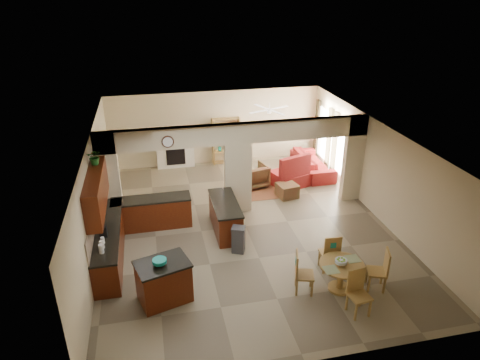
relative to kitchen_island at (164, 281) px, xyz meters
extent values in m
plane|color=#786D53|center=(2.45, 2.67, -0.49)|extent=(10.00, 10.00, 0.00)
plane|color=white|center=(2.45, 2.67, 2.31)|extent=(10.00, 10.00, 0.00)
plane|color=beige|center=(2.45, 7.67, 0.91)|extent=(8.00, 0.00, 8.00)
plane|color=beige|center=(2.45, -2.33, 0.91)|extent=(8.00, 0.00, 8.00)
plane|color=beige|center=(-1.55, 2.67, 0.91)|extent=(0.00, 10.00, 10.00)
plane|color=beige|center=(6.45, 2.67, 0.91)|extent=(0.00, 10.00, 10.00)
cube|color=beige|center=(-1.25, 3.67, 0.91)|extent=(0.60, 0.25, 2.80)
cube|color=beige|center=(2.45, 3.67, 0.61)|extent=(0.80, 0.25, 2.20)
cube|color=beige|center=(6.15, 3.67, 0.91)|extent=(0.60, 0.25, 2.80)
cube|color=beige|center=(2.45, 3.67, 2.01)|extent=(8.00, 0.25, 0.60)
cube|color=#400D07|center=(-1.25, 1.87, -0.06)|extent=(0.60, 3.20, 0.86)
cube|color=black|center=(-1.25, 1.87, 0.40)|extent=(0.62, 3.22, 0.05)
cube|color=tan|center=(-1.53, 1.87, 0.71)|extent=(0.02, 3.20, 0.55)
cube|color=#400D07|center=(-0.15, 3.24, -0.06)|extent=(2.20, 0.60, 0.86)
cube|color=black|center=(-0.15, 3.24, 0.40)|extent=(2.22, 0.62, 0.05)
cube|color=#400D07|center=(-1.37, 1.87, 1.43)|extent=(0.35, 2.40, 0.90)
cube|color=#400D07|center=(1.85, 2.57, -0.06)|extent=(0.65, 1.80, 0.86)
cube|color=black|center=(1.85, 2.57, 0.40)|extent=(0.70, 1.85, 0.05)
cube|color=silver|center=(1.85, 1.72, -0.07)|extent=(0.58, 0.04, 0.70)
cylinder|color=#462517|center=(0.45, 3.52, 1.96)|extent=(0.34, 0.03, 0.34)
cube|color=brown|center=(3.65, 4.77, -0.48)|extent=(1.60, 1.30, 0.01)
cube|color=silver|center=(0.85, 7.51, 0.06)|extent=(1.40, 0.28, 1.10)
cube|color=black|center=(0.85, 7.37, 0.01)|extent=(0.70, 0.04, 0.70)
cube|color=silver|center=(0.85, 7.49, 0.66)|extent=(1.60, 0.35, 0.10)
cube|color=olive|center=(2.80, 7.49, 0.41)|extent=(1.00, 0.32, 1.80)
cube|color=white|center=(6.42, 4.97, 0.71)|extent=(0.02, 0.90, 1.90)
cube|color=white|center=(6.42, 6.67, 0.71)|extent=(0.02, 0.90, 1.90)
cube|color=white|center=(6.42, 5.82, 0.56)|extent=(0.02, 0.70, 2.10)
cube|color=#42221A|center=(6.38, 4.37, 0.71)|extent=(0.10, 0.28, 2.30)
cube|color=#42221A|center=(6.38, 5.57, 0.71)|extent=(0.10, 0.28, 2.30)
cube|color=#42221A|center=(6.38, 6.07, 0.71)|extent=(0.10, 0.28, 2.30)
cube|color=#42221A|center=(6.38, 7.27, 0.71)|extent=(0.10, 0.28, 2.30)
cylinder|color=white|center=(3.95, 5.67, 2.07)|extent=(1.00, 1.00, 0.10)
cube|color=#400D07|center=(0.00, 0.00, -0.03)|extent=(1.24, 1.02, 0.92)
cube|color=black|center=(0.00, 0.00, 0.46)|extent=(1.30, 1.09, 0.05)
cylinder|color=#148A80|center=(-0.05, -0.06, 0.56)|extent=(0.30, 0.30, 0.14)
cube|color=#303032|center=(1.99, 1.47, -0.15)|extent=(0.40, 0.37, 0.68)
cylinder|color=olive|center=(3.94, -0.51, 0.18)|extent=(1.02, 1.02, 0.04)
cylinder|color=olive|center=(3.94, -0.51, -0.14)|extent=(0.15, 0.15, 0.65)
cylinder|color=olive|center=(3.94, -0.51, -0.46)|extent=(0.52, 0.52, 0.06)
cylinder|color=#60A022|center=(3.91, -0.51, 0.28)|extent=(0.27, 0.27, 0.14)
imported|color=maroon|center=(5.75, 5.93, -0.14)|extent=(2.43, 0.96, 0.71)
cube|color=maroon|center=(4.61, 5.08, -0.25)|extent=(1.46, 1.32, 0.48)
imported|color=maroon|center=(3.35, 5.24, -0.10)|extent=(1.01, 1.03, 0.78)
cube|color=maroon|center=(4.22, 4.23, -0.27)|extent=(0.71, 0.71, 0.44)
imported|color=#144E15|center=(-1.37, 2.49, 2.08)|extent=(0.37, 0.33, 0.40)
cube|color=olive|center=(3.98, 0.27, -0.04)|extent=(0.44, 0.44, 0.05)
cube|color=olive|center=(4.16, 0.43, -0.27)|extent=(0.04, 0.04, 0.44)
cube|color=olive|center=(3.82, 0.45, -0.27)|extent=(0.04, 0.04, 0.44)
cube|color=olive|center=(4.14, 0.09, -0.27)|extent=(0.04, 0.04, 0.44)
cube|color=olive|center=(3.80, 0.11, -0.27)|extent=(0.04, 0.04, 0.44)
cube|color=olive|center=(3.97, 0.08, 0.26)|extent=(0.42, 0.06, 0.55)
cube|color=#148A80|center=(3.97, 0.06, 0.33)|extent=(0.14, 0.02, 0.14)
cube|color=olive|center=(4.76, -0.64, -0.04)|extent=(0.54, 0.54, 0.05)
cube|color=olive|center=(4.65, -0.42, -0.27)|extent=(0.04, 0.04, 0.44)
cube|color=olive|center=(4.54, -0.74, -0.27)|extent=(0.04, 0.04, 0.44)
cube|color=olive|center=(4.97, -0.54, -0.27)|extent=(0.04, 0.04, 0.44)
cube|color=olive|center=(4.86, -0.86, -0.27)|extent=(0.04, 0.04, 0.44)
cube|color=olive|center=(4.94, -0.70, 0.26)|extent=(0.18, 0.41, 0.55)
cube|color=#148A80|center=(4.96, -0.71, 0.33)|extent=(0.06, 0.14, 0.14)
cube|color=olive|center=(3.99, -1.33, -0.04)|extent=(0.47, 0.47, 0.05)
cube|color=olive|center=(3.84, -1.52, -0.27)|extent=(0.04, 0.04, 0.44)
cube|color=olive|center=(4.18, -1.47, -0.27)|extent=(0.04, 0.04, 0.44)
cube|color=olive|center=(3.80, -1.18, -0.27)|extent=(0.04, 0.04, 0.44)
cube|color=olive|center=(4.14, -1.14, -0.27)|extent=(0.04, 0.04, 0.44)
cube|color=olive|center=(3.97, -1.14, 0.26)|extent=(0.42, 0.09, 0.55)
cube|color=#148A80|center=(3.96, -1.11, 0.33)|extent=(0.14, 0.03, 0.14)
cube|color=olive|center=(3.11, -0.40, -0.04)|extent=(0.52, 0.52, 0.05)
cube|color=olive|center=(3.22, -0.61, -0.27)|extent=(0.04, 0.04, 0.44)
cube|color=olive|center=(3.32, -0.28, -0.27)|extent=(0.04, 0.04, 0.44)
cube|color=olive|center=(2.90, -0.51, -0.27)|extent=(0.04, 0.04, 0.44)
cube|color=olive|center=(3.00, -0.19, -0.27)|extent=(0.04, 0.04, 0.44)
cube|color=olive|center=(2.93, -0.34, 0.26)|extent=(0.16, 0.41, 0.55)
cube|color=#148A80|center=(2.90, -0.34, 0.33)|extent=(0.05, 0.14, 0.14)
camera|label=1|loc=(0.02, -7.72, 5.96)|focal=32.00mm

